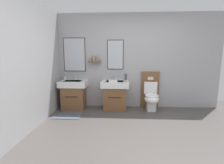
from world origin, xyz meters
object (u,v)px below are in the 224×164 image
vanity_sink_right (115,94)px  toilet (151,96)px  toothbrush_cup (65,78)px  vanity_sink_left (74,93)px  folded_hand_towel (113,81)px  soap_dispenser (126,77)px

vanity_sink_right → toilet: 0.96m
toilet → toothbrush_cup: toilet is taller
vanity_sink_left → folded_hand_towel: 1.16m
vanity_sink_left → toothbrush_cup: size_ratio=3.73×
toothbrush_cup → folded_hand_towel: 1.41m
vanity_sink_right → toothbrush_cup: bearing=172.8°
toothbrush_cup → soap_dispenser: bearing=0.3°
vanity_sink_left → vanity_sink_right: (1.13, 0.00, 0.00)m
toilet → soap_dispenser: toilet is taller
vanity_sink_left → toothbrush_cup: toothbrush_cup is taller
vanity_sink_left → vanity_sink_right: bearing=0.0°
toilet → soap_dispenser: (-0.67, 0.17, 0.48)m
folded_hand_towel → toilet: bearing=9.9°
folded_hand_towel → soap_dispenser: bearing=46.1°
vanity_sink_right → soap_dispenser: 0.56m
toothbrush_cup → folded_hand_towel: size_ratio=0.93×
toothbrush_cup → folded_hand_towel: bearing=-13.8°
vanity_sink_right → folded_hand_towel: folded_hand_towel is taller
toilet → folded_hand_towel: size_ratio=4.55×
folded_hand_towel → vanity_sink_right: bearing=75.7°
toilet → toothbrush_cup: (-2.37, 0.16, 0.44)m
vanity_sink_right → toilet: bearing=1.0°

